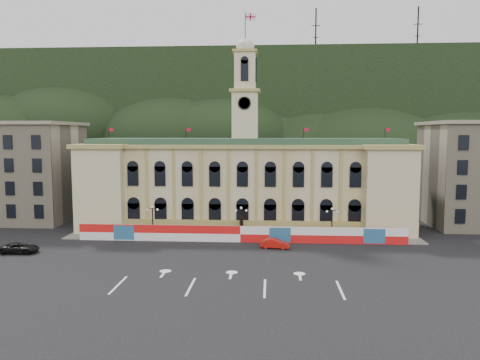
# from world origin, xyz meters

# --- Properties ---
(ground) EXTENTS (260.00, 260.00, 0.00)m
(ground) POSITION_xyz_m (0.00, 0.00, 0.00)
(ground) COLOR black
(ground) RESTS_ON ground
(lane_markings) EXTENTS (26.00, 10.00, 0.02)m
(lane_markings) POSITION_xyz_m (0.00, -5.00, 0.00)
(lane_markings) COLOR white
(lane_markings) RESTS_ON ground
(hill_ridge) EXTENTS (230.00, 80.00, 64.00)m
(hill_ridge) POSITION_xyz_m (0.03, 121.99, 19.48)
(hill_ridge) COLOR black
(hill_ridge) RESTS_ON ground
(city_hall) EXTENTS (56.20, 17.60, 37.10)m
(city_hall) POSITION_xyz_m (0.00, 27.63, 7.85)
(city_hall) COLOR beige
(city_hall) RESTS_ON ground
(side_building_left) EXTENTS (21.00, 17.00, 18.60)m
(side_building_left) POSITION_xyz_m (-43.00, 30.93, 9.33)
(side_building_left) COLOR #B7AA8D
(side_building_left) RESTS_ON ground
(hoarding_fence) EXTENTS (50.00, 0.44, 2.50)m
(hoarding_fence) POSITION_xyz_m (0.06, 15.07, 1.25)
(hoarding_fence) COLOR red
(hoarding_fence) RESTS_ON ground
(pavement) EXTENTS (56.00, 5.50, 0.16)m
(pavement) POSITION_xyz_m (0.00, 17.75, 0.08)
(pavement) COLOR slate
(pavement) RESTS_ON ground
(statue) EXTENTS (1.40, 1.40, 3.72)m
(statue) POSITION_xyz_m (0.00, 18.00, 1.19)
(statue) COLOR #595651
(statue) RESTS_ON ground
(lamp_left) EXTENTS (1.96, 0.44, 5.15)m
(lamp_left) POSITION_xyz_m (-14.00, 17.00, 3.07)
(lamp_left) COLOR black
(lamp_left) RESTS_ON ground
(lamp_center) EXTENTS (1.96, 0.44, 5.15)m
(lamp_center) POSITION_xyz_m (0.00, 17.00, 3.07)
(lamp_center) COLOR black
(lamp_center) RESTS_ON ground
(lamp_right) EXTENTS (1.96, 0.44, 5.15)m
(lamp_right) POSITION_xyz_m (14.00, 17.00, 3.07)
(lamp_right) COLOR black
(lamp_right) RESTS_ON ground
(red_sedan) EXTENTS (2.53, 4.57, 1.38)m
(red_sedan) POSITION_xyz_m (5.24, 11.59, 0.69)
(red_sedan) COLOR red
(red_sedan) RESTS_ON ground
(black_suv) EXTENTS (3.10, 5.49, 1.43)m
(black_suv) POSITION_xyz_m (-30.00, 6.51, 0.72)
(black_suv) COLOR black
(black_suv) RESTS_ON ground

